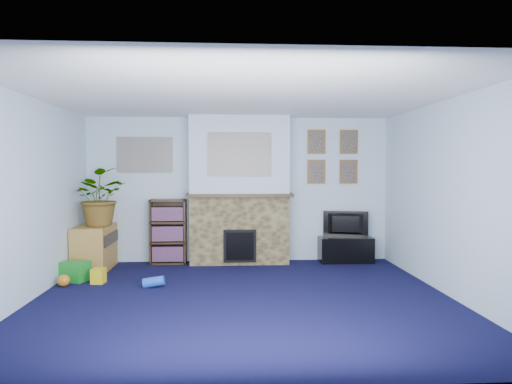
{
  "coord_description": "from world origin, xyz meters",
  "views": [
    {
      "loc": [
        -0.17,
        -5.37,
        1.56
      ],
      "look_at": [
        0.2,
        0.91,
        1.23
      ],
      "focal_mm": 32.0,
      "sensor_mm": 36.0,
      "label": 1
    }
  ],
  "objects": [
    {
      "name": "chimney_breast",
      "position": [
        0.0,
        2.05,
        1.18
      ],
      "size": [
        1.72,
        0.5,
        2.4
      ],
      "color": "brown",
      "rests_on": "ground"
    },
    {
      "name": "portrait_br",
      "position": [
        1.85,
        2.23,
        1.5
      ],
      "size": [
        0.3,
        0.03,
        0.4
      ],
      "primitive_type": "cube",
      "color": "brown",
      "rests_on": "wall_back"
    },
    {
      "name": "toy_block",
      "position": [
        -1.94,
        0.85,
        0.11
      ],
      "size": [
        0.18,
        0.18,
        0.2
      ],
      "primitive_type": "cube",
      "rotation": [
        0.0,
        0.0,
        -0.11
      ],
      "color": "yellow",
      "rests_on": "ground"
    },
    {
      "name": "mantel_clock",
      "position": [
        -0.12,
        2.0,
        1.22
      ],
      "size": [
        0.11,
        0.07,
        0.15
      ],
      "primitive_type": "cube",
      "color": "gold",
      "rests_on": "chimney_breast"
    },
    {
      "name": "wall_left",
      "position": [
        -2.5,
        0.0,
        1.2
      ],
      "size": [
        0.04,
        4.5,
        2.4
      ],
      "primitive_type": "cube",
      "color": "silver",
      "rests_on": "ground"
    },
    {
      "name": "bookshelf",
      "position": [
        -1.16,
        2.11,
        0.5
      ],
      "size": [
        0.58,
        0.28,
        1.05
      ],
      "color": "black",
      "rests_on": "ground"
    },
    {
      "name": "floor",
      "position": [
        0.0,
        0.0,
        0.0
      ],
      "size": [
        5.0,
        4.5,
        0.01
      ],
      "primitive_type": "cube",
      "color": "black",
      "rests_on": "ground"
    },
    {
      "name": "portrait_tl",
      "position": [
        1.3,
        2.23,
        2.0
      ],
      "size": [
        0.3,
        0.03,
        0.4
      ],
      "primitive_type": "cube",
      "color": "brown",
      "rests_on": "wall_back"
    },
    {
      "name": "portrait_tr",
      "position": [
        1.85,
        2.23,
        2.0
      ],
      "size": [
        0.3,
        0.03,
        0.4
      ],
      "primitive_type": "cube",
      "color": "brown",
      "rests_on": "wall_back"
    },
    {
      "name": "wall_back",
      "position": [
        0.0,
        2.25,
        1.2
      ],
      "size": [
        5.0,
        0.04,
        2.4
      ],
      "primitive_type": "cube",
      "color": "silver",
      "rests_on": "ground"
    },
    {
      "name": "green_crate",
      "position": [
        -2.3,
        1.0,
        0.14
      ],
      "size": [
        0.41,
        0.37,
        0.27
      ],
      "primitive_type": "cube",
      "rotation": [
        0.0,
        0.0,
        -0.34
      ],
      "color": "#198C26",
      "rests_on": "ground"
    },
    {
      "name": "wall_right",
      "position": [
        2.5,
        0.0,
        1.2
      ],
      "size": [
        0.04,
        4.5,
        2.4
      ],
      "primitive_type": "cube",
      "color": "silver",
      "rests_on": "ground"
    },
    {
      "name": "mantel_teddy",
      "position": [
        -0.54,
        2.0,
        1.22
      ],
      "size": [
        0.13,
        0.13,
        0.13
      ],
      "primitive_type": "sphere",
      "color": "gray",
      "rests_on": "chimney_breast"
    },
    {
      "name": "toy_ball",
      "position": [
        -2.35,
        0.7,
        0.09
      ],
      "size": [
        0.16,
        0.16,
        0.16
      ],
      "primitive_type": "sphere",
      "color": "orange",
      "rests_on": "ground"
    },
    {
      "name": "ceiling",
      "position": [
        0.0,
        0.0,
        2.4
      ],
      "size": [
        5.0,
        4.5,
        0.01
      ],
      "primitive_type": "cube",
      "color": "white",
      "rests_on": "wall_back"
    },
    {
      "name": "mantel_candle",
      "position": [
        0.37,
        2.0,
        1.23
      ],
      "size": [
        0.05,
        0.05,
        0.17
      ],
      "primitive_type": "cylinder",
      "color": "#B2BFC6",
      "rests_on": "chimney_breast"
    },
    {
      "name": "mantel_can",
      "position": [
        0.65,
        2.0,
        1.21
      ],
      "size": [
        0.06,
        0.06,
        0.12
      ],
      "primitive_type": "cylinder",
      "color": "yellow",
      "rests_on": "chimney_breast"
    },
    {
      "name": "collage_left",
      "position": [
        -1.55,
        2.23,
        1.78
      ],
      "size": [
        0.9,
        0.03,
        0.58
      ],
      "primitive_type": "cube",
      "color": "gray",
      "rests_on": "wall_back"
    },
    {
      "name": "toy_tube",
      "position": [
        -1.16,
        0.59,
        0.07
      ],
      "size": [
        0.29,
        0.13,
        0.16
      ],
      "primitive_type": "cylinder",
      "rotation": [
        0.0,
        1.43,
        0.0
      ],
      "color": "blue",
      "rests_on": "ground"
    },
    {
      "name": "wall_front",
      "position": [
        0.0,
        -2.25,
        1.2
      ],
      "size": [
        5.0,
        0.04,
        2.4
      ],
      "primitive_type": "cube",
      "color": "silver",
      "rests_on": "ground"
    },
    {
      "name": "television",
      "position": [
        1.76,
        2.05,
        0.63
      ],
      "size": [
        0.74,
        0.28,
        0.43
      ],
      "primitive_type": "imported",
      "rotation": [
        0.0,
        0.0,
        2.89
      ],
      "color": "black",
      "rests_on": "tv_stand"
    },
    {
      "name": "sideboard",
      "position": [
        -2.24,
        1.72,
        0.35
      ],
      "size": [
        0.49,
        0.87,
        0.68
      ],
      "primitive_type": "cube",
      "color": "#AD7E37",
      "rests_on": "ground"
    },
    {
      "name": "tv_stand",
      "position": [
        1.76,
        2.03,
        0.22
      ],
      "size": [
        0.88,
        0.37,
        0.41
      ],
      "primitive_type": "cube",
      "color": "black",
      "rests_on": "ground"
    },
    {
      "name": "potted_plant",
      "position": [
        -2.19,
        1.67,
        1.12
      ],
      "size": [
        1.06,
        1.04,
        0.89
      ],
      "primitive_type": "imported",
      "rotation": [
        0.0,
        0.0,
        2.46
      ],
      "color": "#26661E",
      "rests_on": "sideboard"
    },
    {
      "name": "portrait_bl",
      "position": [
        1.3,
        2.23,
        1.5
      ],
      "size": [
        0.3,
        0.03,
        0.4
      ],
      "primitive_type": "cube",
      "color": "brown",
      "rests_on": "wall_back"
    },
    {
      "name": "collage_main",
      "position": [
        0.0,
        1.84,
        1.78
      ],
      "size": [
        1.0,
        0.03,
        0.68
      ],
      "primitive_type": "cube",
      "color": "gray",
      "rests_on": "chimney_breast"
    }
  ]
}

